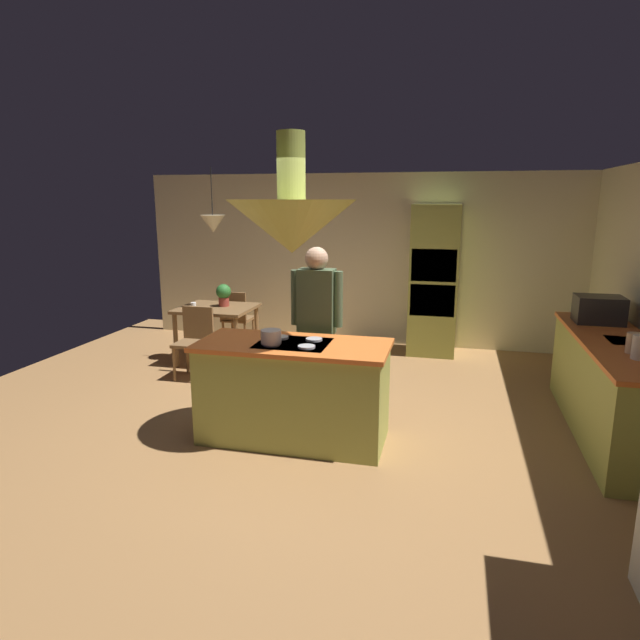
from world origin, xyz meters
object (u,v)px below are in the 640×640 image
Objects in this scene: person_at_island at (317,320)px; potted_plant_on_table at (224,294)px; kitchen_island at (294,391)px; dining_table at (217,315)px; oven_tower at (434,280)px; canister_sugar at (634,343)px; chair_facing_island at (195,337)px; microwave_on_counter at (599,309)px; cooking_pot_on_cooktop at (271,337)px; chair_by_back_wall at (236,316)px; cup_on_table at (193,306)px.

potted_plant_on_table is (-1.67, 1.51, -0.06)m from person_at_island.
kitchen_island is 1.77× the size of dining_table.
oven_tower is 3.36m from canister_sugar.
kitchen_island is 1.98× the size of chair_facing_island.
kitchen_island is 10.02× the size of canister_sugar.
canister_sugar is at bearing -90.00° from microwave_on_counter.
kitchen_island is at bearing 39.09° from cooking_pot_on_cooktop.
chair_by_back_wall reaches higher than dining_table.
oven_tower is 2.90m from chair_by_back_wall.
cup_on_table is at bearing 175.86° from microwave_on_counter.
potted_plant_on_table is at bearing 97.46° from chair_by_back_wall.
kitchen_island is 1.00× the size of person_at_island.
cup_on_table is 4.79m from microwave_on_counter.
dining_table is 4.59m from microwave_on_counter.
person_at_island reaches higher than dining_table.
potted_plant_on_table is at bearing 171.88° from microwave_on_counter.
canister_sugar is (4.46, -1.81, 0.07)m from potted_plant_on_table.
chair_by_back_wall is (-1.75, 2.09, -0.48)m from person_at_island.
cup_on_table is at bearing -155.83° from oven_tower.
dining_table is 0.67m from chair_facing_island.
chair_facing_island is at bearing 139.57° from kitchen_island.
person_at_island is (-1.05, -2.58, -0.07)m from oven_tower.
microwave_on_counter is (4.54, 0.09, 0.55)m from chair_facing_island.
canister_sugar is 3.04m from cooking_pot_on_cooktop.
potted_plant_on_table reaches higher than chair_by_back_wall.
person_at_island reaches higher than chair_by_back_wall.
cup_on_table is 5.01m from canister_sugar.
potted_plant_on_table is (0.08, 0.08, 0.28)m from dining_table.
oven_tower reaches higher than cup_on_table.
chair_by_back_wall is 0.72m from potted_plant_on_table.
oven_tower is 3.05m from dining_table.
chair_facing_island is at bearing -95.90° from potted_plant_on_table.
microwave_on_counter is at bearing -44.39° from oven_tower.
microwave_on_counter is at bearing 17.38° from person_at_island.
person_at_island reaches higher than microwave_on_counter.
microwave_on_counter is at bearing -7.03° from dining_table.
cooking_pot_on_cooktop is (1.46, -2.31, 0.07)m from potted_plant_on_table.
cup_on_table is 0.20× the size of microwave_on_counter.
cooking_pot_on_cooktop is (-0.21, -0.80, 0.01)m from person_at_island.
canister_sugar reaches higher than potted_plant_on_table.
oven_tower is (1.10, 3.24, 0.59)m from kitchen_island.
canister_sugar is at bearing 152.25° from chair_by_back_wall.
potted_plant_on_table is at bearing 122.41° from cooking_pot_on_cooktop.
chair_facing_island is at bearing -90.00° from dining_table.
dining_table is at bearing -134.32° from potted_plant_on_table.
oven_tower is 3.60m from cooking_pot_on_cooktop.
person_at_island is 1.97× the size of chair_by_back_wall.
dining_table is at bearing 159.07° from canister_sugar.
person_at_island is 2.81m from canister_sugar.
potted_plant_on_table is at bearing 44.10° from cup_on_table.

